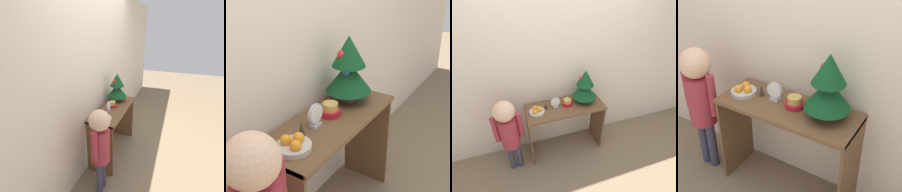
# 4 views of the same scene
# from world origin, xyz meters

# --- Properties ---
(back_wall) EXTENTS (7.00, 0.05, 2.50)m
(back_wall) POSITION_xyz_m (0.00, 0.46, 1.25)
(back_wall) COLOR beige
(back_wall) RESTS_ON ground_plane
(console_table) EXTENTS (1.04, 0.41, 0.79)m
(console_table) POSITION_xyz_m (0.00, 0.21, 0.59)
(console_table) COLOR brown
(console_table) RESTS_ON ground_plane
(mini_tree) EXTENTS (0.31, 0.31, 0.46)m
(mini_tree) POSITION_xyz_m (0.29, 0.24, 1.03)
(mini_tree) COLOR #4C3828
(mini_tree) RESTS_ON console_table
(fruit_bowl) EXTENTS (0.19, 0.19, 0.08)m
(fruit_bowl) POSITION_xyz_m (-0.38, 0.19, 0.82)
(fruit_bowl) COLOR #B7B2A8
(fruit_bowl) RESTS_ON console_table
(singing_bowl) EXTENTS (0.14, 0.14, 0.08)m
(singing_bowl) POSITION_xyz_m (0.04, 0.23, 0.82)
(singing_bowl) COLOR #AD1923
(singing_bowl) RESTS_ON console_table
(desk_clock) EXTENTS (0.13, 0.04, 0.15)m
(desk_clock) POSITION_xyz_m (-0.12, 0.23, 0.86)
(desk_clock) COLOR #B2B2B7
(desk_clock) RESTS_ON console_table
(figurine) EXTENTS (0.04, 0.04, 0.09)m
(figurine) POSITION_xyz_m (-0.25, 0.24, 0.83)
(figurine) COLOR #382D23
(figurine) RESTS_ON console_table
(child_figure) EXTENTS (0.34, 0.24, 1.11)m
(child_figure) POSITION_xyz_m (-0.75, 0.08, 0.72)
(child_figure) COLOR #38384C
(child_figure) RESTS_ON ground_plane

